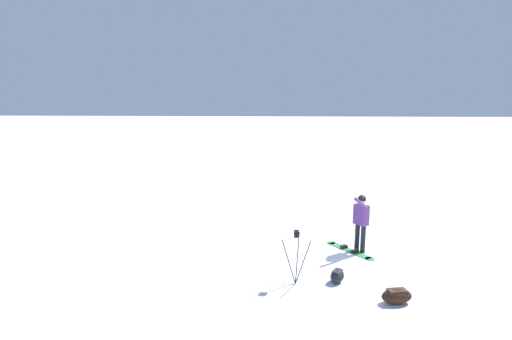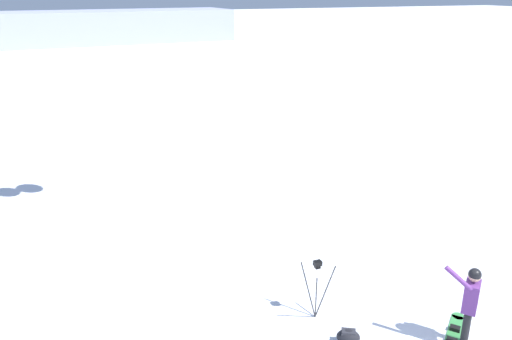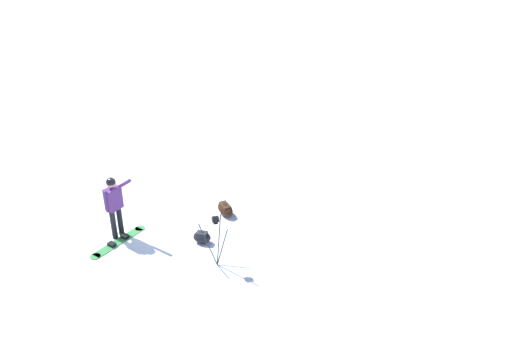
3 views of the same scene
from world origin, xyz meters
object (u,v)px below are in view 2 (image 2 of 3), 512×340
snowboarder (470,300)px  snowboard (453,336)px  camera_tripod (317,278)px  gear_bag_large (348,337)px

snowboarder → snowboard: size_ratio=1.24×
snowboarder → camera_tripod: 2.95m
snowboard → gear_bag_large: bearing=-106.1°
snowboard → gear_bag_large: gear_bag_large is taller
snowboarder → snowboard: (-0.28, 0.02, -1.04)m
gear_bag_large → camera_tripod: size_ratio=0.40×
snowboarder → gear_bag_large: 2.42m
snowboarder → snowboard: bearing=176.2°
snowboarder → camera_tripod: size_ratio=1.30×
snowboard → gear_bag_large: size_ratio=2.59×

